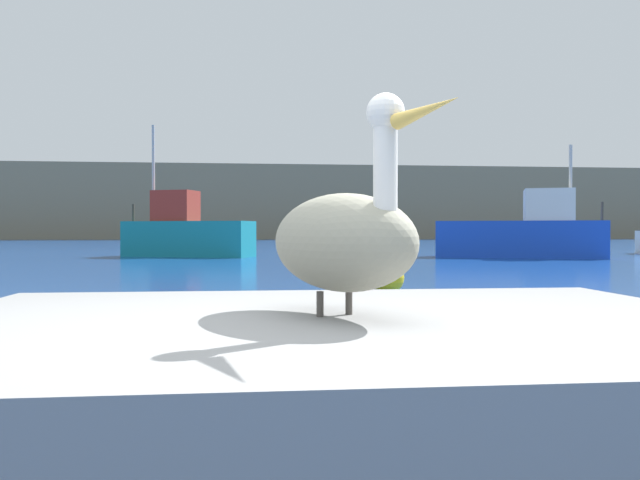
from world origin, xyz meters
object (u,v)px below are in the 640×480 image
pelican (342,238)px  fishing_boat_teal (186,233)px  fishing_boat_blue (524,233)px  mooring_buoy (387,277)px

pelican → fishing_boat_teal: 23.49m
fishing_boat_teal → fishing_boat_blue: bearing=-168.2°
fishing_boat_blue → pelican: bearing=-94.4°
mooring_buoy → fishing_boat_teal: bearing=106.8°
fishing_boat_teal → pelican: bearing=119.0°
pelican → fishing_boat_teal: size_ratio=0.22×
mooring_buoy → pelican: bearing=-103.4°
mooring_buoy → fishing_boat_blue: bearing=58.7°
pelican → mooring_buoy: size_ratio=2.14×
fishing_boat_blue → mooring_buoy: fishing_boat_blue is taller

